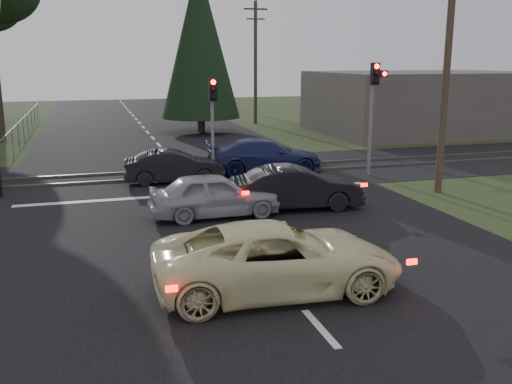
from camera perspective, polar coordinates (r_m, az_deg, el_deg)
name	(u,v)px	position (r m, az deg, el deg)	size (l,w,h in m)	color
ground	(270,272)	(13.44, 1.46, -7.99)	(120.00, 120.00, 0.00)	#313E1C
road	(193,184)	(22.78, -6.31, 0.82)	(14.00, 100.00, 0.01)	black
rail_corridor	(185,174)	(24.71, -7.14, 1.77)	(120.00, 8.00, 0.01)	black
stop_line	(202,194)	(21.05, -5.43, -0.17)	(13.00, 0.35, 0.00)	silver
rail_near	(188,177)	(23.92, -6.83, 1.51)	(120.00, 0.12, 0.10)	#59544C
rail_far	(182,170)	(25.47, -7.45, 2.21)	(120.00, 0.12, 0.10)	#59544C
traffic_signal_right	(374,97)	(24.30, 11.75, 9.29)	(0.68, 0.48, 4.70)	slate
traffic_signal_center	(213,111)	(23.20, -4.34, 8.09)	(0.32, 0.48, 4.10)	slate
utility_pole_near	(447,62)	(21.78, 18.58, 12.19)	(1.80, 0.26, 9.00)	#4C3D2D
utility_pole_mid	(256,60)	(43.70, -0.05, 13.03)	(1.80, 0.26, 9.00)	#4C3D2D
utility_pole_far	(194,60)	(68.05, -6.18, 13.01)	(1.80, 0.26, 9.00)	#4C3D2D
conifer_tree	(199,41)	(38.64, -5.67, 14.82)	(5.20, 5.20, 11.00)	#473D33
fence_left	(17,147)	(34.97, -22.83, 4.18)	(0.10, 36.00, 1.20)	slate
building_right	(424,102)	(40.46, 16.48, 8.62)	(14.00, 10.00, 4.00)	#59514C
cream_coupe	(278,258)	(12.15, 2.17, -6.64)	(2.44, 5.29, 1.47)	beige
dark_hatchback	(296,188)	(18.78, 4.05, 0.40)	(1.50, 4.29, 1.41)	black
silver_car	(215,195)	(17.86, -4.15, -0.30)	(1.65, 4.09, 1.39)	#9B9DA3
blue_sedan	(264,156)	(24.78, 0.81, 3.61)	(2.04, 5.03, 1.46)	navy
dark_car_far	(174,166)	(23.05, -8.21, 2.55)	(1.37, 3.94, 1.30)	black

